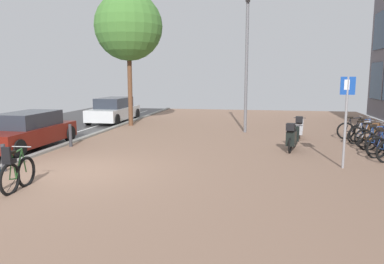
{
  "coord_description": "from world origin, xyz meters",
  "views": [
    {
      "loc": [
        4.89,
        -9.2,
        2.62
      ],
      "look_at": [
        3.14,
        0.37,
        1.15
      ],
      "focal_mm": 34.55,
      "sensor_mm": 36.0,
      "label": 1
    }
  ],
  "objects": [
    {
      "name": "bicycle_rack_06",
      "position": [
        9.1,
        6.52,
        0.36
      ],
      "size": [
        1.34,
        0.56,
        1.02
      ],
      "color": "black",
      "rests_on": "ground"
    },
    {
      "name": "parked_car_far",
      "position": [
        -3.43,
        11.05,
        0.66
      ],
      "size": [
        1.81,
        4.37,
        1.39
      ],
      "color": "silver",
      "rests_on": "ground"
    },
    {
      "name": "parking_sign",
      "position": [
        7.3,
        1.78,
        1.61
      ],
      "size": [
        0.4,
        0.07,
        2.61
      ],
      "color": "gray",
      "rests_on": "ground"
    },
    {
      "name": "ground",
      "position": [
        1.43,
        0.0,
        -0.02
      ],
      "size": [
        21.0,
        40.0,
        0.13
      ],
      "color": "#2F2D2E"
    },
    {
      "name": "parked_car_near",
      "position": [
        -3.48,
        2.91,
        0.62
      ],
      "size": [
        1.78,
        4.32,
        1.31
      ],
      "color": "maroon",
      "rests_on": "ground"
    },
    {
      "name": "bicycle_rack_02",
      "position": [
        9.04,
        4.06,
        0.34
      ],
      "size": [
        1.29,
        0.51,
        0.96
      ],
      "color": "black",
      "rests_on": "ground"
    },
    {
      "name": "street_tree",
      "position": [
        -1.89,
        9.57,
        5.15
      ],
      "size": [
        3.51,
        3.51,
        6.93
      ],
      "color": "brown",
      "rests_on": "ground"
    },
    {
      "name": "lamp_post",
      "position": [
        4.25,
        8.19,
        3.39
      ],
      "size": [
        0.2,
        0.52,
        6.13
      ],
      "color": "slate",
      "rests_on": "ground"
    },
    {
      "name": "bicycle_rack_07",
      "position": [
        8.85,
        7.14,
        0.35
      ],
      "size": [
        1.43,
        0.48,
        1.01
      ],
      "color": "black",
      "rests_on": "ground"
    },
    {
      "name": "bicycle_rack_04",
      "position": [
        9.05,
        5.29,
        0.35
      ],
      "size": [
        1.36,
        0.48,
        1.0
      ],
      "color": "black",
      "rests_on": "ground"
    },
    {
      "name": "bicycle_foreground",
      "position": [
        -0.61,
        -1.8,
        0.4
      ],
      "size": [
        0.65,
        1.41,
        1.12
      ],
      "color": "black",
      "rests_on": "ground"
    },
    {
      "name": "bicycle_rack_03",
      "position": [
        9.03,
        4.67,
        0.34
      ],
      "size": [
        1.32,
        0.48,
        0.97
      ],
      "color": "black",
      "rests_on": "ground"
    },
    {
      "name": "bollard_far",
      "position": [
        -2.05,
        3.4,
        0.42
      ],
      "size": [
        0.12,
        0.12,
        0.84
      ],
      "color": "#38383D",
      "rests_on": "ground"
    },
    {
      "name": "bollard_near",
      "position": [
        -2.05,
        -0.3,
        0.38
      ],
      "size": [
        0.12,
        0.12,
        0.77
      ],
      "color": "#38383D",
      "rests_on": "ground"
    },
    {
      "name": "scooter_near",
      "position": [
        6.56,
        6.79,
        0.46
      ],
      "size": [
        0.57,
        1.86,
        1.02
      ],
      "color": "black",
      "rests_on": "ground"
    },
    {
      "name": "scooter_mid",
      "position": [
        6.05,
        4.07,
        0.48
      ],
      "size": [
        0.68,
        1.71,
        1.06
      ],
      "color": "black",
      "rests_on": "ground"
    },
    {
      "name": "bicycle_rack_05",
      "position": [
        8.92,
        5.9,
        0.35
      ],
      "size": [
        1.34,
        0.47,
        0.99
      ],
      "color": "black",
      "rests_on": "ground"
    }
  ]
}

